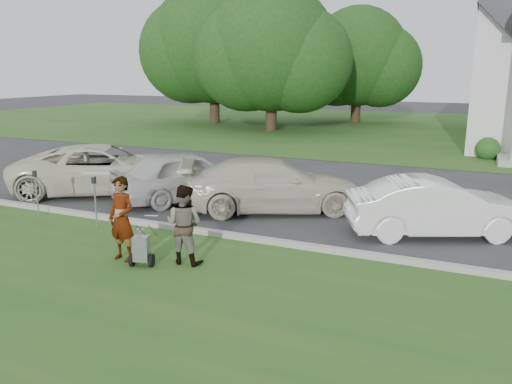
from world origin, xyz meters
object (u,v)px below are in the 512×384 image
Objects in this scene: tree_far at (213,48)px; car_c at (272,185)px; parking_meter_far at (36,188)px; tree_back at (358,61)px; person_left at (122,220)px; person_right at (184,225)px; car_a at (103,169)px; car_d at (436,207)px; tree_left at (271,54)px; striping_cart at (142,249)px; car_b at (186,175)px; parking_meter_near at (95,196)px.

car_c is (13.62, -21.62, -4.93)m from tree_far.
parking_meter_far is (7.87, -24.94, -4.85)m from tree_far.
person_left is at bearing -86.04° from tree_back.
person_right is 0.29× the size of car_a.
parking_meter_far is at bearing 153.78° from car_a.
car_a reaches higher than car_d.
person_right is (7.49, -23.26, -4.26)m from tree_left.
tree_back is at bearing 63.43° from tree_left.
car_a is at bearing 117.61° from striping_cart.
car_d is (8.20, -27.12, -4.01)m from tree_back.
tree_far is 24.52m from car_b.
tree_back is (4.00, 8.00, -0.38)m from tree_left.
person_right is at bearing 152.15° from car_b.
tree_left reaches higher than car_c.
person_right reaches higher than car_b.
tree_back is 2.08× the size of car_b.
tree_left is 8.95m from tree_back.
person_left is 7.53m from car_d.
tree_far reaches higher than tree_left.
tree_far is 1.21× the size of tree_back.
person_left is 0.32× the size of car_a.
tree_left is 22.43m from parking_meter_far.
tree_far is at bearing -32.99° from car_b.
car_a is at bearing 64.74° from car_d.
striping_cart is 0.77× the size of parking_meter_far.
tree_back is at bearing -57.90° from car_b.
tree_back is 9.32× the size of striping_cart.
tree_far reaches higher than parking_meter_far.
parking_meter_far is 0.23× the size of car_a.
person_left is 1.36× the size of parking_meter_far.
parking_meter_far is at bearing 165.08° from person_left.
tree_far is at bearing -64.56° from person_right.
parking_meter_near is 1.04× the size of parking_meter_far.
person_right is at bearing -18.60° from parking_meter_near.
tree_back is at bearing 76.30° from striping_cart.
person_right is at bearing 17.98° from striping_cart.
car_d is at bearing 15.28° from parking_meter_far.
parking_meter_far is at bearing -14.90° from person_right.
tree_left is at bearing 94.87° from parking_meter_far.
tree_left is 0.91× the size of tree_far.
car_a is (-0.25, 3.07, -0.04)m from parking_meter_far.
tree_far is 11.22m from tree_back.
tree_back is 30.27m from parking_meter_far.
tree_left reaches higher than striping_cart.
tree_left is 25.19m from striping_cart.
car_c is at bearing 59.85° from car_d.
tree_back reaches higher than striping_cart.
tree_back is at bearing -7.10° from car_d.
tree_back reaches higher than parking_meter_far.
tree_far is at bearing 4.14° from car_c.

